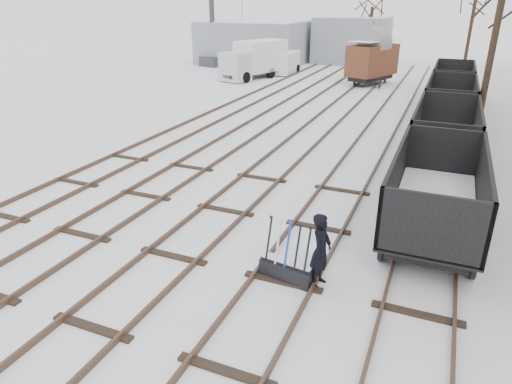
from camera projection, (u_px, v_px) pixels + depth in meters
The scene contains 17 objects.
ground at pixel (173, 257), 11.74m from camera, with size 120.00×120.00×0.00m, color white.
tracks at pixel (318, 127), 23.30m from camera, with size 13.90×52.00×0.16m.
shed_left at pixel (255, 42), 46.10m from camera, with size 10.00×8.00×4.10m.
shed_right at pixel (352, 40), 46.18m from camera, with size 7.00×6.00×4.50m.
ground_frame at pixel (287, 269), 10.69m from camera, with size 1.35×0.62×1.49m.
worker at pixel (321, 251), 10.26m from camera, with size 0.66×0.43×1.81m, color black.
freight_wagon_a at pixel (434, 206), 12.49m from camera, with size 2.33×5.82×2.38m.
freight_wagon_b at pixel (444, 143), 17.91m from camera, with size 2.33×5.82×2.38m.
freight_wagon_c at pixel (449, 109), 23.34m from camera, with size 2.33×5.82×2.38m.
freight_wagon_d at pixel (452, 88), 28.76m from camera, with size 2.33×5.82×2.38m.
box_van_wagon at pixel (372, 59), 34.42m from camera, with size 3.69×4.79×3.25m.
lorry at pixel (255, 59), 37.30m from camera, with size 3.44×6.83×2.96m.
panel_van at pixel (284, 62), 40.00m from camera, with size 2.00×4.20×1.81m.
crane at pixel (214, 37), 43.90m from camera, with size 2.50×6.04×10.12m.
tree_near at pixel (491, 57), 20.24m from camera, with size 0.30×0.30×7.48m, color black.
tree_far_left at pixel (370, 37), 43.74m from camera, with size 0.30×0.30×5.40m, color black.
tree_far_right at pixel (471, 28), 41.36m from camera, with size 0.30×0.30×7.29m, color black.
Camera 1 is at (5.91, -8.51, 6.15)m, focal length 32.00 mm.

